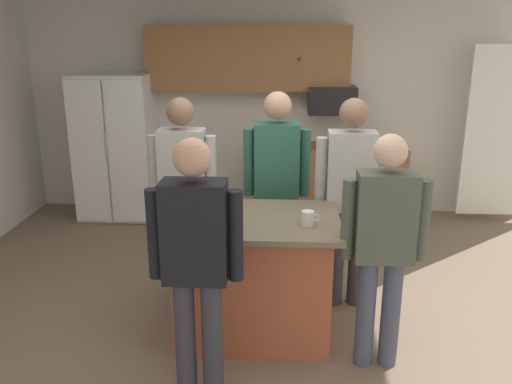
# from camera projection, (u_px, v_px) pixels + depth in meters

# --- Properties ---
(floor) EXTENTS (7.04, 7.04, 0.00)m
(floor) POSITION_uv_depth(u_px,v_px,m) (275.00, 316.00, 4.35)
(floor) COLOR #7F6B56
(floor) RESTS_ON ground
(back_wall) EXTENTS (6.40, 0.10, 2.60)m
(back_wall) POSITION_uv_depth(u_px,v_px,m) (281.00, 109.00, 6.63)
(back_wall) COLOR silver
(back_wall) RESTS_ON ground
(french_door_window_panel) EXTENTS (0.90, 0.06, 2.00)m
(french_door_window_panel) POSITION_uv_depth(u_px,v_px,m) (504.00, 133.00, 6.17)
(french_door_window_panel) COLOR white
(french_door_window_panel) RESTS_ON ground
(cabinet_run_upper) EXTENTS (2.40, 0.38, 0.75)m
(cabinet_run_upper) POSITION_uv_depth(u_px,v_px,m) (248.00, 58.00, 6.28)
(cabinet_run_upper) COLOR #936038
(cabinet_run_lower) EXTENTS (1.80, 0.63, 0.90)m
(cabinet_run_lower) POSITION_uv_depth(u_px,v_px,m) (329.00, 182.00, 6.55)
(cabinet_run_lower) COLOR #936038
(cabinet_run_lower) RESTS_ON ground
(refrigerator) EXTENTS (0.91, 0.76, 1.76)m
(refrigerator) POSITION_uv_depth(u_px,v_px,m) (117.00, 147.00, 6.47)
(refrigerator) COLOR white
(refrigerator) RESTS_ON ground
(microwave_over_range) EXTENTS (0.56, 0.40, 0.32)m
(microwave_over_range) POSITION_uv_depth(u_px,v_px,m) (332.00, 100.00, 6.27)
(microwave_over_range) COLOR black
(kitchen_island) EXTENTS (1.25, 0.88, 0.95)m
(kitchen_island) POSITION_uv_depth(u_px,v_px,m) (254.00, 276.00, 3.99)
(kitchen_island) COLOR #AD5638
(kitchen_island) RESTS_ON ground
(person_guest_by_door) EXTENTS (0.57, 0.22, 1.69)m
(person_guest_by_door) POSITION_uv_depth(u_px,v_px,m) (196.00, 256.00, 3.14)
(person_guest_by_door) COLOR #383842
(person_guest_by_door) RESTS_ON ground
(person_guest_right) EXTENTS (0.57, 0.23, 1.76)m
(person_guest_right) POSITION_uv_depth(u_px,v_px,m) (350.00, 189.00, 4.27)
(person_guest_right) COLOR #383842
(person_guest_right) RESTS_ON ground
(person_guest_left) EXTENTS (0.57, 0.22, 1.64)m
(person_guest_left) POSITION_uv_depth(u_px,v_px,m) (384.00, 239.00, 3.47)
(person_guest_left) COLOR #4C5166
(person_guest_left) RESTS_ON ground
(person_host_foreground) EXTENTS (0.57, 0.23, 1.74)m
(person_host_foreground) POSITION_uv_depth(u_px,v_px,m) (183.00, 185.00, 4.44)
(person_host_foreground) COLOR #232D4C
(person_host_foreground) RESTS_ON ground
(person_elder_center) EXTENTS (0.57, 0.23, 1.77)m
(person_elder_center) POSITION_uv_depth(u_px,v_px,m) (277.00, 178.00, 4.56)
(person_elder_center) COLOR #383842
(person_elder_center) RESTS_ON ground
(mug_blue_stoneware) EXTENTS (0.13, 0.09, 0.10)m
(mug_blue_stoneware) POSITION_uv_depth(u_px,v_px,m) (308.00, 218.00, 3.69)
(mug_blue_stoneware) COLOR white
(mug_blue_stoneware) RESTS_ON kitchen_island
(mug_ceramic_white) EXTENTS (0.13, 0.09, 0.11)m
(mug_ceramic_white) POSITION_uv_depth(u_px,v_px,m) (217.00, 209.00, 3.87)
(mug_ceramic_white) COLOR #4C6B99
(mug_ceramic_white) RESTS_ON kitchen_island
(glass_short_whisky) EXTENTS (0.07, 0.07, 0.14)m
(glass_short_whisky) POSITION_uv_depth(u_px,v_px,m) (187.00, 212.00, 3.75)
(glass_short_whisky) COLOR black
(glass_short_whisky) RESTS_ON kitchen_island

